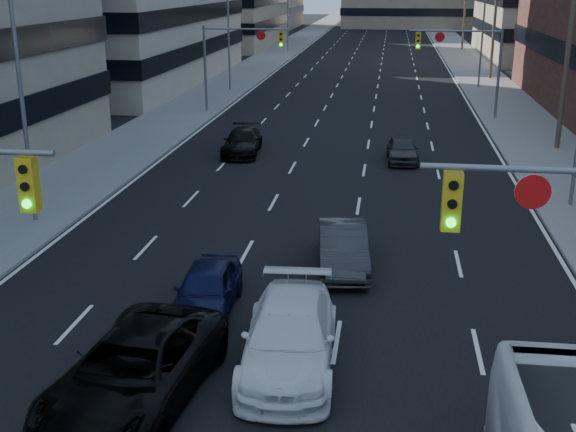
% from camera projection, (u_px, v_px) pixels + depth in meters
% --- Properties ---
extents(road_surface, '(18.00, 300.00, 0.02)m').
position_uv_depth(road_surface, '(376.00, 32.00, 130.08)').
color(road_surface, black).
rests_on(road_surface, ground).
extents(sidewalk_left, '(5.00, 300.00, 0.15)m').
position_uv_depth(sidewalk_left, '(313.00, 31.00, 131.59)').
color(sidewalk_left, slate).
rests_on(sidewalk_left, ground).
extents(sidewalk_right, '(5.00, 300.00, 0.15)m').
position_uv_depth(sidewalk_right, '(441.00, 32.00, 128.54)').
color(sidewalk_right, slate).
rests_on(sidewalk_right, ground).
extents(signal_far_left, '(6.09, 0.33, 6.00)m').
position_uv_depth(signal_far_left, '(237.00, 51.00, 49.79)').
color(signal_far_left, slate).
rests_on(signal_far_left, ground).
extents(signal_far_right, '(6.09, 0.33, 6.00)m').
position_uv_depth(signal_far_right, '(464.00, 54.00, 47.75)').
color(signal_far_right, slate).
rests_on(signal_far_right, ground).
extents(utility_pole_block, '(2.20, 0.28, 11.00)m').
position_uv_depth(utility_pole_block, '(569.00, 44.00, 38.23)').
color(utility_pole_block, '#4C3D2D').
rests_on(utility_pole_block, ground).
extents(utility_pole_midblock, '(2.20, 0.28, 11.00)m').
position_uv_depth(utility_pole_midblock, '(495.00, 17.00, 66.45)').
color(utility_pole_midblock, '#4C3D2D').
rests_on(utility_pole_midblock, ground).
extents(utility_pole_distant, '(2.20, 0.28, 11.00)m').
position_uv_depth(utility_pole_distant, '(465.00, 6.00, 94.68)').
color(utility_pole_distant, '#4C3D2D').
rests_on(utility_pole_distant, ground).
extents(streetlight_left_near, '(2.03, 0.22, 9.00)m').
position_uv_depth(streetlight_left_near, '(25.00, 93.00, 26.39)').
color(streetlight_left_near, slate).
rests_on(streetlight_left_near, ground).
extents(streetlight_left_mid, '(2.03, 0.22, 9.00)m').
position_uv_depth(streetlight_left_mid, '(230.00, 30.00, 59.32)').
color(streetlight_left_mid, slate).
rests_on(streetlight_left_mid, ground).
extents(streetlight_left_far, '(2.03, 0.22, 9.00)m').
position_uv_depth(streetlight_left_far, '(289.00, 12.00, 92.25)').
color(streetlight_left_far, slate).
rests_on(streetlight_left_far, ground).
extents(streetlight_right_far, '(2.03, 0.22, 9.00)m').
position_uv_depth(streetlight_right_far, '(481.00, 29.00, 61.28)').
color(streetlight_right_far, slate).
rests_on(streetlight_right_far, ground).
extents(black_pickup, '(3.29, 6.09, 1.62)m').
position_uv_depth(black_pickup, '(135.00, 370.00, 15.89)').
color(black_pickup, black).
rests_on(black_pickup, ground).
extents(white_van, '(2.49, 5.53, 1.57)m').
position_uv_depth(white_van, '(290.00, 337.00, 17.44)').
color(white_van, white).
rests_on(white_van, ground).
extents(sedan_blue, '(1.79, 4.11, 1.38)m').
position_uv_depth(sedan_blue, '(207.00, 289.00, 20.37)').
color(sedan_blue, black).
rests_on(sedan_blue, ground).
extents(sedan_grey_center, '(2.02, 4.55, 1.45)m').
position_uv_depth(sedan_grey_center, '(343.00, 248.00, 23.41)').
color(sedan_grey_center, '#2D2D2F').
rests_on(sedan_grey_center, ground).
extents(sedan_black_far, '(2.20, 4.74, 1.34)m').
position_uv_depth(sedan_black_far, '(242.00, 142.00, 38.94)').
color(sedan_black_far, black).
rests_on(sedan_black_far, ground).
extents(sedan_grey_right, '(1.71, 3.90, 1.31)m').
position_uv_depth(sedan_grey_right, '(402.00, 149.00, 37.31)').
color(sedan_grey_right, '#2E2E31').
rests_on(sedan_grey_right, ground).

